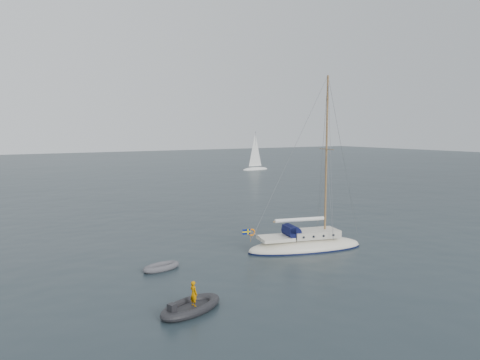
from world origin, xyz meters
TOP-DOWN VIEW (x-y plane):
  - ground at (0.00, 0.00)m, footprint 300.00×300.00m
  - sailboat at (3.24, 0.02)m, footprint 9.17×2.75m
  - dinghy at (-7.53, 0.93)m, footprint 2.60×1.18m
  - rib at (-8.86, -6.03)m, footprint 3.76×1.71m
  - distant_yacht_b at (36.58, 56.99)m, footprint 6.50×3.47m

SIDE VIEW (x-z plane):
  - ground at x=0.00m, z-range 0.00..0.00m
  - dinghy at x=-7.53m, z-range -0.02..0.35m
  - rib at x=-8.86m, z-range -0.49..0.95m
  - sailboat at x=3.24m, z-range -5.54..7.52m
  - distant_yacht_b at x=36.58m, z-range -0.63..7.99m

